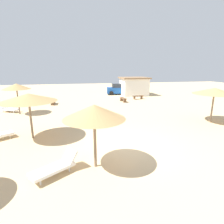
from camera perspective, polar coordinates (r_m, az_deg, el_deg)
ground_plane at (r=9.58m, az=3.90°, el=-11.28°), size 80.00×80.00×0.00m
parasol_0 at (r=11.11m, az=-25.42°, el=4.22°), size 3.17×3.17×2.70m
parasol_1 at (r=7.02m, az=-5.76°, el=0.02°), size 2.52×2.52×2.70m
parasol_3 at (r=17.87m, az=-28.55°, el=7.25°), size 2.36×2.36×2.77m
parasol_4 at (r=15.23m, az=30.25°, el=5.87°), size 3.08×3.08×2.67m
lounger_1 at (r=7.59m, az=-17.72°, el=-16.43°), size 1.89×1.56×0.81m
lounger_3 at (r=19.48m, az=-30.37°, el=0.92°), size 1.95×1.46×0.75m
bench_0 at (r=21.50m, az=-18.54°, el=3.26°), size 0.44×1.51×0.49m
bench_1 at (r=24.10m, az=8.42°, el=4.94°), size 1.54×0.64×0.49m
bench_2 at (r=22.05m, az=3.63°, el=4.22°), size 0.54×1.53×0.49m
parked_car at (r=28.28m, az=2.33°, el=7.38°), size 4.19×2.41×1.72m
beach_cabana at (r=27.65m, az=7.05°, el=8.31°), size 4.15×3.77×2.73m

